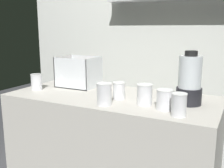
# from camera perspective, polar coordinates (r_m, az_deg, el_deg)

# --- Properties ---
(counter) EXTENTS (1.40, 0.64, 0.90)m
(counter) POSITION_cam_1_polar(r_m,az_deg,el_deg) (1.95, 0.00, -15.40)
(counter) COLOR beige
(counter) RESTS_ON ground_plane
(back_wall_unit) EXTENTS (2.60, 0.24, 2.50)m
(back_wall_unit) POSITION_cam_1_polar(r_m,az_deg,el_deg) (2.44, 8.46, 9.81)
(back_wall_unit) COLOR silver
(back_wall_unit) RESTS_ON ground_plane
(carrot_display_bin) EXTENTS (0.29, 0.24, 0.23)m
(carrot_display_bin) POSITION_cam_1_polar(r_m,az_deg,el_deg) (2.09, -7.26, 1.56)
(carrot_display_bin) COLOR white
(carrot_display_bin) RESTS_ON counter
(blender_pitcher) EXTENTS (0.15, 0.15, 0.32)m
(blender_pitcher) POSITION_cam_1_polar(r_m,az_deg,el_deg) (1.63, 16.30, 0.55)
(blender_pitcher) COLOR black
(blender_pitcher) RESTS_ON counter
(juice_cup_orange_far_left) EXTENTS (0.08, 0.08, 0.12)m
(juice_cup_orange_far_left) POSITION_cam_1_polar(r_m,az_deg,el_deg) (2.03, -15.89, 0.22)
(juice_cup_orange_far_left) COLOR white
(juice_cup_orange_far_left) RESTS_ON counter
(juice_cup_carrot_left) EXTENTS (0.09, 0.09, 0.13)m
(juice_cup_carrot_left) POSITION_cam_1_polar(r_m,az_deg,el_deg) (1.56, -1.68, -2.54)
(juice_cup_carrot_left) COLOR white
(juice_cup_carrot_left) RESTS_ON counter
(juice_cup_carrot_middle) EXTENTS (0.08, 0.08, 0.11)m
(juice_cup_carrot_middle) POSITION_cam_1_polar(r_m,az_deg,el_deg) (1.70, 1.49, -1.62)
(juice_cup_carrot_middle) COLOR white
(juice_cup_carrot_middle) RESTS_ON counter
(juice_cup_orange_right) EXTENTS (0.09, 0.09, 0.12)m
(juice_cup_orange_right) POSITION_cam_1_polar(r_m,az_deg,el_deg) (1.58, 7.01, -2.53)
(juice_cup_orange_right) COLOR white
(juice_cup_orange_right) RESTS_ON counter
(juice_cup_pomegranate_far_right) EXTENTS (0.09, 0.09, 0.12)m
(juice_cup_pomegranate_far_right) POSITION_cam_1_polar(r_m,az_deg,el_deg) (1.50, 11.21, -3.51)
(juice_cup_pomegranate_far_right) COLOR white
(juice_cup_pomegranate_far_right) RESTS_ON counter
(juice_cup_beet_rightmost) EXTENTS (0.08, 0.08, 0.12)m
(juice_cup_beet_rightmost) POSITION_cam_1_polar(r_m,az_deg,el_deg) (1.41, 14.15, -4.66)
(juice_cup_beet_rightmost) COLOR white
(juice_cup_beet_rightmost) RESTS_ON counter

